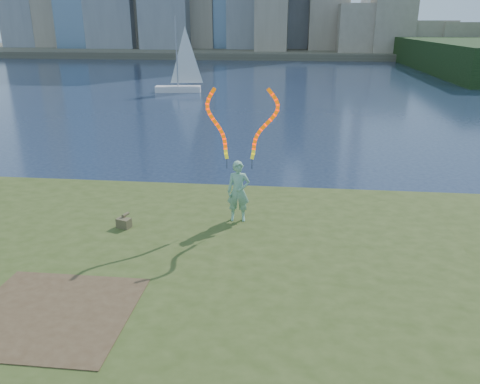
# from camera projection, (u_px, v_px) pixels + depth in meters

# --- Properties ---
(ground) EXTENTS (320.00, 320.00, 0.00)m
(ground) POSITION_uv_depth(u_px,v_px,m) (193.00, 275.00, 12.41)
(ground) COLOR #18243D
(ground) RESTS_ON ground
(grassy_knoll) EXTENTS (20.00, 18.00, 0.80)m
(grassy_knoll) POSITION_uv_depth(u_px,v_px,m) (171.00, 314.00, 10.15)
(grassy_knoll) COLOR #344217
(grassy_knoll) RESTS_ON ground
(dirt_patch) EXTENTS (3.20, 3.00, 0.02)m
(dirt_patch) POSITION_uv_depth(u_px,v_px,m) (51.00, 313.00, 9.38)
(dirt_patch) COLOR #47331E
(dirt_patch) RESTS_ON grassy_knoll
(far_shore) EXTENTS (320.00, 40.00, 1.20)m
(far_shore) POSITION_uv_depth(u_px,v_px,m) (282.00, 51.00, 100.99)
(far_shore) COLOR #494436
(far_shore) RESTS_ON ground
(woman_with_ribbons) EXTENTS (2.12, 0.47, 4.16)m
(woman_with_ribbons) POSITION_uv_depth(u_px,v_px,m) (239.00, 175.00, 13.40)
(woman_with_ribbons) COLOR #1F734B
(woman_with_ribbons) RESTS_ON grassy_knoll
(canvas_bag) EXTENTS (0.44, 0.50, 0.36)m
(canvas_bag) POSITION_uv_depth(u_px,v_px,m) (124.00, 222.00, 13.29)
(canvas_bag) COLOR #494229
(canvas_bag) RESTS_ON grassy_knoll
(sailboat) EXTENTS (4.64, 1.97, 6.96)m
(sailboat) POSITION_uv_depth(u_px,v_px,m) (180.00, 79.00, 44.83)
(sailboat) COLOR silver
(sailboat) RESTS_ON ground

